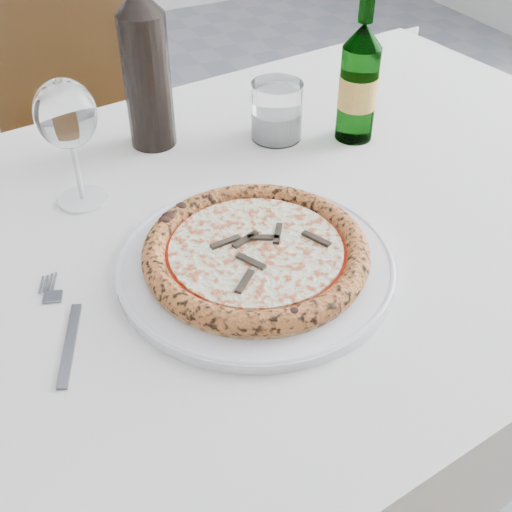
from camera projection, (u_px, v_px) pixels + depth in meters
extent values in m
cube|color=slate|center=(222.00, 490.00, 1.40)|extent=(5.00, 6.00, 0.02)
cube|color=brown|center=(224.00, 241.00, 0.89)|extent=(1.48, 0.96, 0.04)
cube|color=silver|center=(224.00, 227.00, 0.87)|extent=(1.55, 1.03, 0.01)
cube|color=silver|center=(136.00, 156.00, 1.24)|extent=(1.45, 0.01, 0.22)
cylinder|color=brown|center=(410.00, 216.00, 1.57)|extent=(0.06, 0.06, 0.71)
cube|color=brown|center=(66.00, 171.00, 1.56)|extent=(0.50, 0.50, 0.04)
cube|color=brown|center=(60.00, 43.00, 1.53)|extent=(0.36, 0.19, 0.46)
cylinder|color=brown|center=(149.00, 211.00, 1.83)|extent=(0.04, 0.04, 0.43)
cylinder|color=brown|center=(137.00, 286.00, 1.58)|extent=(0.04, 0.04, 0.43)
cylinder|color=brown|center=(35.00, 213.00, 1.83)|extent=(0.04, 0.04, 0.43)
cylinder|color=brown|center=(4.00, 289.00, 1.57)|extent=(0.04, 0.04, 0.43)
cylinder|color=white|center=(256.00, 264.00, 0.79)|extent=(0.35, 0.35, 0.01)
torus|color=white|center=(256.00, 261.00, 0.79)|extent=(0.34, 0.34, 0.01)
cylinder|color=#E1B663|center=(256.00, 256.00, 0.79)|extent=(0.27, 0.27, 0.01)
torus|color=#C76B31|center=(256.00, 251.00, 0.78)|extent=(0.28, 0.28, 0.03)
cylinder|color=#B60700|center=(256.00, 251.00, 0.78)|extent=(0.23, 0.23, 0.00)
cylinder|color=#FFF7CB|center=(256.00, 249.00, 0.78)|extent=(0.21, 0.21, 0.00)
cube|color=#3A3225|center=(276.00, 240.00, 0.79)|extent=(0.04, 0.01, 0.00)
cube|color=#3A3225|center=(263.00, 225.00, 0.81)|extent=(0.03, 0.04, 0.00)
cube|color=#3A3225|center=(226.00, 223.00, 0.81)|extent=(0.02, 0.04, 0.00)
cube|color=#3A3225|center=(230.00, 246.00, 0.78)|extent=(0.04, 0.02, 0.00)
cube|color=#3A3225|center=(230.00, 266.00, 0.75)|extent=(0.04, 0.02, 0.00)
cube|color=#3A3225|center=(269.00, 281.00, 0.73)|extent=(0.02, 0.04, 0.00)
cube|color=#3A3225|center=(284.00, 254.00, 0.76)|extent=(0.03, 0.04, 0.00)
cube|color=slate|center=(69.00, 342.00, 0.70)|extent=(0.05, 0.12, 0.00)
cube|color=slate|center=(54.00, 300.00, 0.75)|extent=(0.03, 0.03, 0.00)
cylinder|color=slate|center=(43.00, 290.00, 0.77)|extent=(0.00, 0.03, 0.00)
cylinder|color=slate|center=(47.00, 288.00, 0.77)|extent=(0.00, 0.03, 0.00)
cylinder|color=slate|center=(52.00, 287.00, 0.77)|extent=(0.00, 0.03, 0.00)
cylinder|color=slate|center=(56.00, 286.00, 0.77)|extent=(0.00, 0.03, 0.00)
cylinder|color=silver|center=(83.00, 199.00, 0.91)|extent=(0.07, 0.07, 0.00)
cylinder|color=silver|center=(77.00, 170.00, 0.88)|extent=(0.01, 0.01, 0.09)
ellipsoid|color=white|center=(65.00, 114.00, 0.83)|extent=(0.08, 0.08, 0.09)
cylinder|color=white|center=(277.00, 111.00, 1.03)|extent=(0.08, 0.08, 0.09)
cylinder|color=silver|center=(276.00, 124.00, 1.05)|extent=(0.07, 0.07, 0.05)
cylinder|color=#327532|center=(357.00, 94.00, 1.01)|extent=(0.06, 0.06, 0.15)
cone|color=#327532|center=(364.00, 35.00, 0.95)|extent=(0.06, 0.06, 0.04)
cylinder|color=#327532|center=(367.00, 6.00, 0.93)|extent=(0.02, 0.02, 0.05)
cylinder|color=#F4EF60|center=(358.00, 91.00, 1.01)|extent=(0.06, 0.06, 0.05)
cylinder|color=black|center=(148.00, 82.00, 0.98)|extent=(0.07, 0.07, 0.21)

